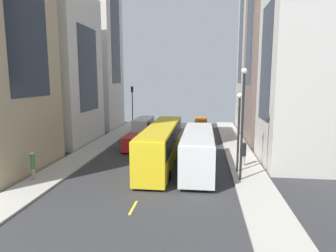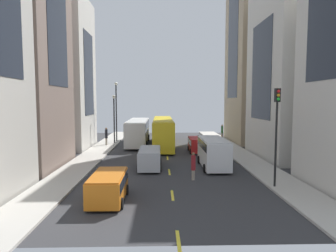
{
  "view_description": "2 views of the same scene",
  "coord_description": "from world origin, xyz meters",
  "px_view_note": "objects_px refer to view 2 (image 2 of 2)",
  "views": [
    {
      "loc": [
        -4.16,
        31.69,
        7.73
      ],
      "look_at": [
        -0.5,
        1.28,
        2.94
      ],
      "focal_mm": 31.62,
      "sensor_mm": 36.0,
      "label": 1
    },
    {
      "loc": [
        -0.76,
        -32.8,
        5.86
      ],
      "look_at": [
        0.3,
        6.23,
        2.55
      ],
      "focal_mm": 31.23,
      "sensor_mm": 36.0,
      "label": 2
    }
  ],
  "objects_px": {
    "car_orange_1": "(108,185)",
    "pedestrian_crossing_mid": "(222,131)",
    "car_silver_0": "(150,157)",
    "pedestrian_waiting_curb": "(106,136)",
    "delivery_van_white": "(213,151)",
    "city_bus_white": "(138,130)",
    "traffic_light_near_corner": "(277,120)",
    "streetcar_yellow": "(163,130)",
    "pedestrian_walking_far": "(193,165)",
    "car_red_2": "(197,144)"
  },
  "relations": [
    {
      "from": "car_silver_0",
      "to": "delivery_van_white",
      "type": "bearing_deg",
      "value": 0.07
    },
    {
      "from": "pedestrian_crossing_mid",
      "to": "car_red_2",
      "type": "bearing_deg",
      "value": 87.1
    },
    {
      "from": "city_bus_white",
      "to": "pedestrian_walking_far",
      "type": "relative_size",
      "value": 5.36
    },
    {
      "from": "car_red_2",
      "to": "pedestrian_waiting_curb",
      "type": "xyz_separation_m",
      "value": [
        -11.32,
        5.09,
        0.39
      ]
    },
    {
      "from": "delivery_van_white",
      "to": "pedestrian_walking_far",
      "type": "bearing_deg",
      "value": -119.06
    },
    {
      "from": "pedestrian_walking_far",
      "to": "car_orange_1",
      "type": "bearing_deg",
      "value": -90.12
    },
    {
      "from": "car_orange_1",
      "to": "traffic_light_near_corner",
      "type": "relative_size",
      "value": 0.61
    },
    {
      "from": "delivery_van_white",
      "to": "pedestrian_waiting_curb",
      "type": "height_order",
      "value": "delivery_van_white"
    },
    {
      "from": "streetcar_yellow",
      "to": "traffic_light_near_corner",
      "type": "xyz_separation_m",
      "value": [
        7.35,
        -18.95,
        2.53
      ]
    },
    {
      "from": "traffic_light_near_corner",
      "to": "car_silver_0",
      "type": "bearing_deg",
      "value": 144.02
    },
    {
      "from": "car_orange_1",
      "to": "pedestrian_crossing_mid",
      "type": "relative_size",
      "value": 1.84
    },
    {
      "from": "streetcar_yellow",
      "to": "pedestrian_walking_far",
      "type": "relative_size",
      "value": 6.92
    },
    {
      "from": "pedestrian_waiting_curb",
      "to": "streetcar_yellow",
      "type": "bearing_deg",
      "value": -48.39
    },
    {
      "from": "streetcar_yellow",
      "to": "pedestrian_crossing_mid",
      "type": "distance_m",
      "value": 10.95
    },
    {
      "from": "delivery_van_white",
      "to": "car_orange_1",
      "type": "bearing_deg",
      "value": -132.28
    },
    {
      "from": "traffic_light_near_corner",
      "to": "streetcar_yellow",
      "type": "bearing_deg",
      "value": 111.2
    },
    {
      "from": "car_red_2",
      "to": "pedestrian_walking_far",
      "type": "xyz_separation_m",
      "value": [
        -1.78,
        -11.85,
        0.13
      ]
    },
    {
      "from": "car_silver_0",
      "to": "traffic_light_near_corner",
      "type": "bearing_deg",
      "value": -35.98
    },
    {
      "from": "car_orange_1",
      "to": "pedestrian_crossing_mid",
      "type": "height_order",
      "value": "pedestrian_crossing_mid"
    },
    {
      "from": "car_silver_0",
      "to": "car_orange_1",
      "type": "relative_size",
      "value": 1.19
    },
    {
      "from": "car_orange_1",
      "to": "pedestrian_waiting_curb",
      "type": "height_order",
      "value": "pedestrian_waiting_curb"
    },
    {
      "from": "traffic_light_near_corner",
      "to": "pedestrian_waiting_curb",
      "type": "bearing_deg",
      "value": 127.6
    },
    {
      "from": "car_red_2",
      "to": "traffic_light_near_corner",
      "type": "bearing_deg",
      "value": -76.18
    },
    {
      "from": "streetcar_yellow",
      "to": "pedestrian_walking_far",
      "type": "distance_m",
      "value": 16.85
    },
    {
      "from": "car_red_2",
      "to": "car_silver_0",
      "type": "bearing_deg",
      "value": -123.4
    },
    {
      "from": "city_bus_white",
      "to": "car_red_2",
      "type": "height_order",
      "value": "city_bus_white"
    },
    {
      "from": "streetcar_yellow",
      "to": "delivery_van_white",
      "type": "bearing_deg",
      "value": -71.14
    },
    {
      "from": "city_bus_white",
      "to": "car_orange_1",
      "type": "height_order",
      "value": "city_bus_white"
    },
    {
      "from": "car_red_2",
      "to": "traffic_light_near_corner",
      "type": "distance_m",
      "value": 14.99
    },
    {
      "from": "delivery_van_white",
      "to": "pedestrian_crossing_mid",
      "type": "relative_size",
      "value": 2.64
    },
    {
      "from": "pedestrian_walking_far",
      "to": "car_red_2",
      "type": "bearing_deg",
      "value": 132.1
    },
    {
      "from": "city_bus_white",
      "to": "traffic_light_near_corner",
      "type": "distance_m",
      "value": 23.23
    },
    {
      "from": "pedestrian_crossing_mid",
      "to": "traffic_light_near_corner",
      "type": "relative_size",
      "value": 0.33
    },
    {
      "from": "delivery_van_white",
      "to": "pedestrian_crossing_mid",
      "type": "xyz_separation_m",
      "value": [
        4.76,
        18.72,
        -0.19
      ]
    },
    {
      "from": "car_silver_0",
      "to": "pedestrian_crossing_mid",
      "type": "distance_m",
      "value": 21.42
    },
    {
      "from": "delivery_van_white",
      "to": "car_silver_0",
      "type": "bearing_deg",
      "value": -179.93
    },
    {
      "from": "delivery_van_white",
      "to": "car_red_2",
      "type": "bearing_deg",
      "value": 93.28
    },
    {
      "from": "delivery_van_white",
      "to": "pedestrian_waiting_curb",
      "type": "bearing_deg",
      "value": 132.31
    },
    {
      "from": "car_silver_0",
      "to": "car_orange_1",
      "type": "height_order",
      "value": "car_silver_0"
    },
    {
      "from": "traffic_light_near_corner",
      "to": "pedestrian_walking_far",
      "type": "bearing_deg",
      "value": 156.72
    },
    {
      "from": "city_bus_white",
      "to": "traffic_light_near_corner",
      "type": "xyz_separation_m",
      "value": [
        10.72,
        -20.44,
        2.65
      ]
    },
    {
      "from": "traffic_light_near_corner",
      "to": "car_orange_1",
      "type": "bearing_deg",
      "value": -168.24
    },
    {
      "from": "city_bus_white",
      "to": "car_orange_1",
      "type": "distance_m",
      "value": 22.71
    },
    {
      "from": "pedestrian_walking_far",
      "to": "traffic_light_near_corner",
      "type": "height_order",
      "value": "traffic_light_near_corner"
    },
    {
      "from": "pedestrian_crossing_mid",
      "to": "pedestrian_waiting_curb",
      "type": "xyz_separation_m",
      "value": [
        -16.53,
        -5.8,
        0.05
      ]
    },
    {
      "from": "car_orange_1",
      "to": "car_red_2",
      "type": "relative_size",
      "value": 1.0
    },
    {
      "from": "city_bus_white",
      "to": "traffic_light_near_corner",
      "type": "relative_size",
      "value": 1.71
    },
    {
      "from": "delivery_van_white",
      "to": "pedestrian_waiting_curb",
      "type": "distance_m",
      "value": 17.48
    },
    {
      "from": "delivery_van_white",
      "to": "pedestrian_walking_far",
      "type": "distance_m",
      "value": 4.61
    },
    {
      "from": "delivery_van_white",
      "to": "car_silver_0",
      "type": "xyz_separation_m",
      "value": [
        -5.62,
        -0.01,
        -0.51
      ]
    }
  ]
}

